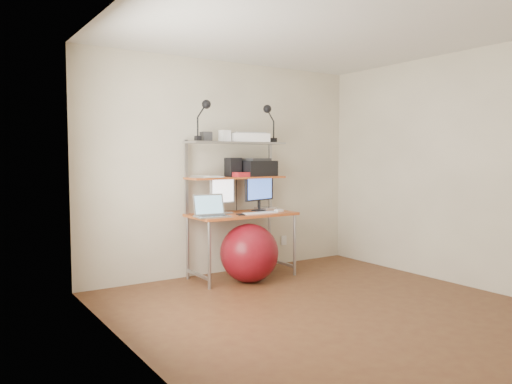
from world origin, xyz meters
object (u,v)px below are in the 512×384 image
monitor_silver (223,193)px  monitor_black (259,190)px  printer (256,168)px  exercise_ball (249,253)px  laptop (210,212)px

monitor_silver → monitor_black: size_ratio=0.88×
printer → exercise_ball: 1.06m
monitor_black → laptop: (-0.77, -0.21, -0.19)m
monitor_silver → laptop: monitor_silver is taller
laptop → printer: size_ratio=0.75×
monitor_silver → exercise_ball: (0.15, -0.31, -0.65)m
monitor_silver → monitor_black: bearing=-16.3°
monitor_silver → printer: (0.50, 0.07, 0.28)m
printer → exercise_ball: size_ratio=0.76×
printer → monitor_black: bearing=-86.7°
monitor_black → exercise_ball: (-0.36, -0.33, -0.66)m
exercise_ball → laptop: bearing=163.3°
monitor_silver → laptop: size_ratio=1.17×
exercise_ball → monitor_black: bearing=43.1°
laptop → exercise_ball: size_ratio=0.57×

